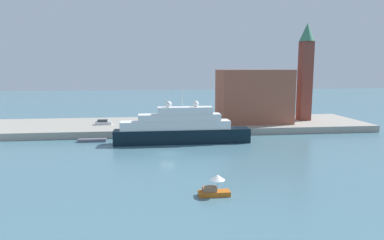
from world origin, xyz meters
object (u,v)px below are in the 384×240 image
at_px(bell_tower, 306,68).
at_px(mooring_bollard, 173,128).
at_px(large_yacht, 181,129).
at_px(person_figure, 125,123).
at_px(work_barge, 92,140).
at_px(harbor_building, 253,96).
at_px(parked_car, 103,122).
at_px(small_motorboat, 215,187).

distance_m(bell_tower, mooring_bollard, 41.79).
relative_size(large_yacht, person_figure, 17.68).
bearing_deg(mooring_bollard, work_barge, -166.22).
bearing_deg(harbor_building, parked_car, 179.53).
xyz_separation_m(parked_car, mooring_bollard, (17.45, -9.03, -0.19)).
height_order(harbor_building, bell_tower, bell_tower).
distance_m(small_motorboat, harbor_building, 53.69).
bearing_deg(person_figure, work_barge, -123.60).
relative_size(small_motorboat, work_barge, 0.67).
bearing_deg(person_figure, small_motorboat, -72.72).
bearing_deg(bell_tower, person_figure, -173.87).
bearing_deg(mooring_bollard, harbor_building, 21.16).
relative_size(bell_tower, person_figure, 16.02).
distance_m(harbor_building, parked_car, 40.45).
relative_size(harbor_building, bell_tower, 0.70).
height_order(bell_tower, mooring_bollard, bell_tower).
bearing_deg(person_figure, large_yacht, -46.76).
relative_size(work_barge, person_figure, 3.67).
height_order(small_motorboat, harbor_building, harbor_building).
bearing_deg(parked_car, large_yacht, -42.73).
relative_size(harbor_building, mooring_bollard, 24.80).
bearing_deg(small_motorboat, work_barge, 120.03).
distance_m(work_barge, parked_car, 13.65).
height_order(harbor_building, mooring_bollard, harbor_building).
bearing_deg(person_figure, parked_car, 148.37).
bearing_deg(parked_car, bell_tower, 1.78).
xyz_separation_m(large_yacht, person_figure, (-12.85, 13.67, -0.72)).
height_order(small_motorboat, person_figure, person_figure).
distance_m(parked_car, mooring_bollard, 19.65).
xyz_separation_m(work_barge, parked_car, (0.76, 13.49, 1.93)).
relative_size(bell_tower, mooring_bollard, 35.37).
bearing_deg(parked_car, person_figure, -31.63).
distance_m(bell_tower, parked_car, 57.03).
relative_size(work_barge, mooring_bollard, 8.09).
bearing_deg(parked_car, harbor_building, -0.47).
height_order(harbor_building, parked_car, harbor_building).
height_order(small_motorboat, work_barge, small_motorboat).
height_order(large_yacht, bell_tower, bell_tower).
distance_m(small_motorboat, bell_tower, 64.05).
distance_m(small_motorboat, parked_car, 53.61).
relative_size(person_figure, mooring_bollard, 2.21).
distance_m(large_yacht, harbor_building, 27.73).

